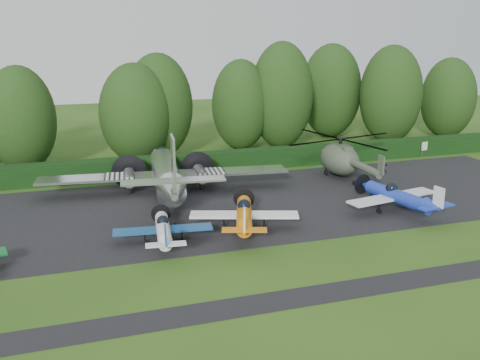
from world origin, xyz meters
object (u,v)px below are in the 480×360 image
object	(u,v)px
light_plane_orange	(244,215)
helicopter	(340,156)
sign_board	(431,146)
light_plane_white	(163,230)
transport_plane	(167,174)
light_plane_blue	(397,196)

from	to	relation	value
light_plane_orange	helicopter	bearing A→B (deg)	21.57
helicopter	sign_board	size ratio (longest dim) A/B	4.61
light_plane_white	helicopter	xyz separation A→B (m)	(19.13, 11.72, 1.02)
transport_plane	light_plane_orange	size ratio (longest dim) A/B	2.67
light_plane_orange	sign_board	size ratio (longest dim) A/B	2.66
light_plane_white	helicopter	world-z (taller)	helicopter
transport_plane	sign_board	distance (m)	31.81
sign_board	light_plane_orange	bearing A→B (deg)	-134.73
transport_plane	sign_board	xyz separation A→B (m)	(31.18, 6.29, -0.77)
helicopter	light_plane_white	bearing A→B (deg)	-150.61
sign_board	helicopter	bearing A→B (deg)	-145.19
light_plane_orange	sign_board	bearing A→B (deg)	12.41
transport_plane	light_plane_orange	xyz separation A→B (m)	(3.61, -9.90, -0.70)
light_plane_white	light_plane_orange	xyz separation A→B (m)	(5.81, 0.71, 0.18)
transport_plane	light_plane_blue	bearing A→B (deg)	-36.65
transport_plane	helicopter	bearing A→B (deg)	-2.33
light_plane_white	sign_board	size ratio (longest dim) A/B	2.27
helicopter	transport_plane	bearing A→B (deg)	-178.33
light_plane_orange	sign_board	distance (m)	31.97
light_plane_blue	transport_plane	bearing A→B (deg)	160.05
light_plane_blue	sign_board	size ratio (longest dim) A/B	2.77
light_plane_white	helicopter	bearing A→B (deg)	24.53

